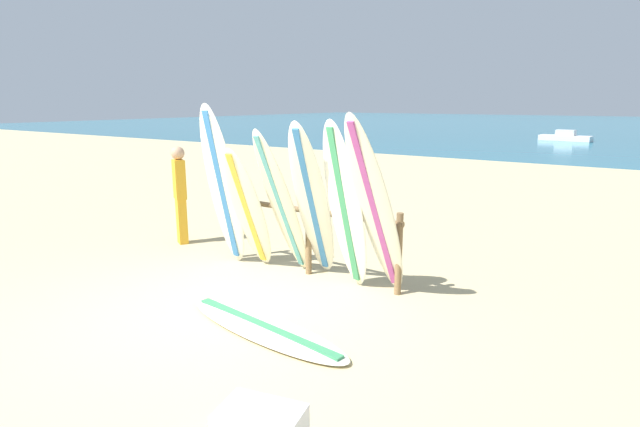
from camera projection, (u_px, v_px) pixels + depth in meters
The scene contains 12 objects.
ground_plane at pixel (213, 311), 6.11m from camera, with size 120.00×120.00×0.00m, color #CCB784.
ocean_water at pixel (614, 126), 52.96m from camera, with size 120.00×80.00×0.01m, color teal.
surfboard_rack at pixel (308, 227), 7.26m from camera, with size 2.99×0.09×1.11m.
surfboard_leaning_far_left at pixel (223, 187), 7.50m from camera, with size 0.59×0.70×2.49m.
surfboard_leaning_left at pixel (248, 209), 7.35m from camera, with size 0.59×0.88×1.90m.
surfboard_leaning_center_left at pixel (281, 204), 7.06m from camera, with size 0.59×1.04×2.17m.
surfboard_leaning_center at pixel (312, 203), 6.82m from camera, with size 0.67×1.19×2.29m.
surfboard_leaning_center_right at pixel (345, 207), 6.50m from camera, with size 0.68×0.77×2.31m.
surfboard_leaning_right at pixel (376, 209), 6.16m from camera, with size 0.65×1.23×2.40m.
surfboard_lying_on_sand at pixel (264, 328), 5.56m from camera, with size 2.45×0.90×0.08m.
beachgoer_standing at pixel (180, 191), 8.82m from camera, with size 0.33×0.29×1.74m.
small_boat_offshore at pixel (565, 137), 32.34m from camera, with size 3.20×1.35×0.71m.
Camera 1 is at (4.28, -3.98, 2.50)m, focal length 28.02 mm.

